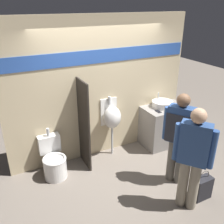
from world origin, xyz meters
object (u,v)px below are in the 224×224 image
at_px(person_with_lanyard, 193,156).
at_px(shopping_bag, 202,188).
at_px(sink_basin, 162,104).
at_px(urinal_near_counter, 112,117).
at_px(toilet, 54,161).
at_px(person_in_vest, 179,133).
at_px(cell_phone, 158,111).

xyz_separation_m(person_with_lanyard, shopping_bag, (0.33, 0.01, -0.70)).
height_order(sink_basin, urinal_near_counter, urinal_near_counter).
height_order(toilet, person_in_vest, person_in_vest).
distance_m(sink_basin, person_in_vest, 1.30).
bearing_deg(shopping_bag, sink_basin, 74.76).
xyz_separation_m(sink_basin, toilet, (-2.38, -0.07, -0.63)).
bearing_deg(cell_phone, shopping_bag, -98.65).
bearing_deg(cell_phone, sink_basin, 37.72).
height_order(urinal_near_counter, person_in_vest, person_in_vest).
height_order(toilet, person_with_lanyard, person_with_lanyard).
relative_size(sink_basin, shopping_bag, 0.84).
relative_size(urinal_near_counter, person_in_vest, 0.75).
relative_size(sink_basin, person_in_vest, 0.27).
relative_size(urinal_near_counter, person_with_lanyard, 0.74).
xyz_separation_m(urinal_near_counter, toilet, (-1.24, -0.16, -0.53)).
xyz_separation_m(toilet, person_with_lanyard, (1.59, -1.65, 0.61)).
distance_m(sink_basin, person_with_lanyard, 1.90).
bearing_deg(person_with_lanyard, person_in_vest, -60.17).
relative_size(cell_phone, shopping_bag, 0.27).
bearing_deg(shopping_bag, person_with_lanyard, -177.96).
height_order(cell_phone, person_in_vest, person_in_vest).
bearing_deg(sink_basin, person_in_vest, -115.59).
bearing_deg(toilet, cell_phone, -2.86).
xyz_separation_m(cell_phone, person_with_lanyard, (-0.56, -1.54, 0.04)).
relative_size(cell_phone, person_in_vest, 0.09).
bearing_deg(shopping_bag, cell_phone, 81.35).
relative_size(toilet, person_in_vest, 0.53).
bearing_deg(person_in_vest, sink_basin, -58.44).
distance_m(urinal_near_counter, toilet, 1.36).
relative_size(sink_basin, cell_phone, 3.12).
bearing_deg(person_in_vest, person_with_lanyard, 123.92).
xyz_separation_m(sink_basin, cell_phone, (-0.23, -0.18, -0.06)).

